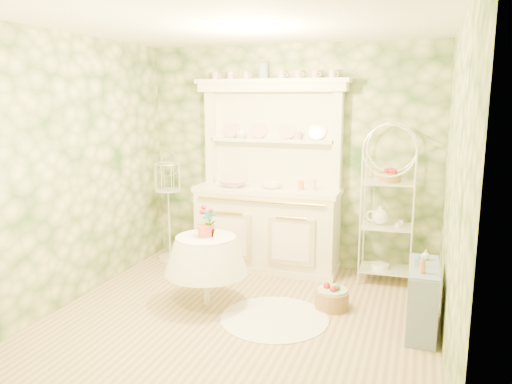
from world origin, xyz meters
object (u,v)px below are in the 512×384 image
(birdcage_stand, at_px, (169,208))
(floor_basket, at_px, (332,299))
(kitchen_dresser, at_px, (267,176))
(round_table, at_px, (206,267))
(side_shelf, at_px, (422,301))
(bakers_rack, at_px, (388,202))

(birdcage_stand, distance_m, floor_basket, 2.51)
(kitchen_dresser, xyz_separation_m, floor_basket, (0.97, -0.94, -1.05))
(floor_basket, bearing_deg, round_table, -165.75)
(kitchen_dresser, distance_m, floor_basket, 1.71)
(floor_basket, bearing_deg, kitchen_dresser, 135.87)
(kitchen_dresser, relative_size, floor_basket, 7.43)
(side_shelf, bearing_deg, birdcage_stand, 166.81)
(bakers_rack, xyz_separation_m, floor_basket, (-0.44, -0.93, -0.83))
(kitchen_dresser, height_order, round_table, kitchen_dresser)
(side_shelf, xyz_separation_m, floor_basket, (-0.85, 0.24, -0.18))
(round_table, xyz_separation_m, birdcage_stand, (-1.06, 1.19, 0.28))
(bakers_rack, bearing_deg, side_shelf, -72.96)
(kitchen_dresser, bearing_deg, bakers_rack, -0.69)
(side_shelf, bearing_deg, bakers_rack, 115.83)
(round_table, bearing_deg, bakers_rack, 36.66)
(round_table, xyz_separation_m, floor_basket, (1.22, 0.31, -0.29))
(birdcage_stand, xyz_separation_m, floor_basket, (2.28, -0.88, -0.58))
(bakers_rack, relative_size, birdcage_stand, 1.38)
(kitchen_dresser, xyz_separation_m, side_shelf, (1.82, -1.18, -0.86))
(bakers_rack, bearing_deg, round_table, -145.70)
(side_shelf, distance_m, floor_basket, 0.90)
(kitchen_dresser, distance_m, round_table, 1.48)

